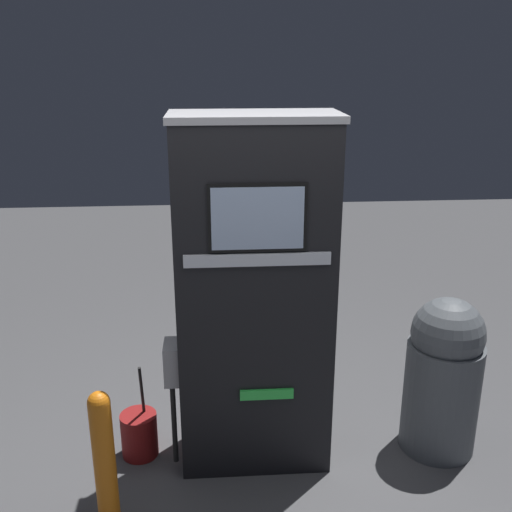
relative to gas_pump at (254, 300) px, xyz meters
name	(u,v)px	position (x,y,z in m)	size (l,w,h in m)	color
ground_plane	(257,476)	(0.00, -0.22, -1.11)	(14.00, 14.00, 0.00)	#4C4C4F
gas_pump	(254,300)	(0.00, 0.00, 0.00)	(1.02, 0.47, 2.20)	black
safety_bollard	(104,460)	(-0.84, -0.59, -0.65)	(0.12, 0.12, 0.87)	orange
trash_bin	(443,375)	(1.22, 0.01, -0.57)	(0.49, 0.49, 1.07)	#51565B
squeegee_bucket	(139,434)	(-0.75, 0.06, -0.95)	(0.24, 0.24, 0.66)	maroon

